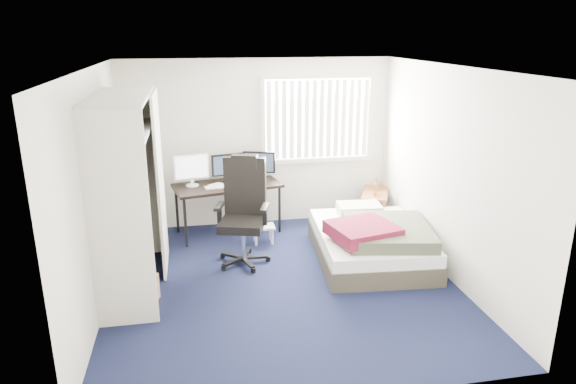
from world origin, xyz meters
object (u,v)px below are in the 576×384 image
at_px(nightstand, 375,196).
at_px(bed, 372,240).
at_px(desk, 227,182).
at_px(office_chair, 244,222).

bearing_deg(nightstand, bed, -111.29).
xyz_separation_m(nightstand, bed, (-0.49, -1.26, -0.18)).
bearing_deg(desk, bed, -36.80).
relative_size(desk, nightstand, 1.97).
height_order(desk, nightstand, desk).
xyz_separation_m(office_chair, nightstand, (2.13, 0.97, -0.08)).
xyz_separation_m(desk, office_chair, (0.13, -1.03, -0.25)).
bearing_deg(office_chair, nightstand, 24.56).
distance_m(office_chair, bed, 1.68).
bearing_deg(desk, nightstand, -1.50).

